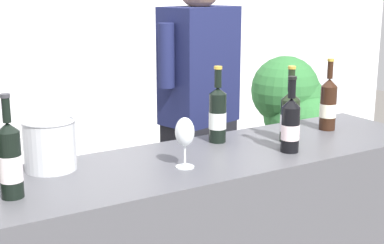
{
  "coord_description": "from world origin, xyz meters",
  "views": [
    {
      "loc": [
        -1.11,
        -1.81,
        1.66
      ],
      "look_at": [
        -0.02,
        0.0,
        1.14
      ],
      "focal_mm": 52.73,
      "sensor_mm": 36.0,
      "label": 1
    }
  ],
  "objects_px": {
    "wine_bottle_0": "(290,125)",
    "ice_bucket": "(50,144)",
    "wine_bottle_2": "(289,116)",
    "wine_glass": "(185,134)",
    "wine_bottle_5": "(328,104)",
    "potted_shrub": "(294,118)",
    "wine_bottle_4": "(218,114)",
    "wine_bottle_3": "(10,161)",
    "person_server": "(199,135)"
  },
  "relations": [
    {
      "from": "person_server",
      "to": "potted_shrub",
      "type": "distance_m",
      "value": 0.93
    },
    {
      "from": "wine_bottle_2",
      "to": "wine_glass",
      "type": "distance_m",
      "value": 0.58
    },
    {
      "from": "wine_glass",
      "to": "person_server",
      "type": "relative_size",
      "value": 0.11
    },
    {
      "from": "wine_bottle_0",
      "to": "wine_bottle_2",
      "type": "bearing_deg",
      "value": 50.95
    },
    {
      "from": "wine_bottle_0",
      "to": "person_server",
      "type": "bearing_deg",
      "value": 85.88
    },
    {
      "from": "ice_bucket",
      "to": "person_server",
      "type": "height_order",
      "value": "person_server"
    },
    {
      "from": "wine_bottle_4",
      "to": "ice_bucket",
      "type": "distance_m",
      "value": 0.74
    },
    {
      "from": "wine_bottle_5",
      "to": "ice_bucket",
      "type": "bearing_deg",
      "value": 175.57
    },
    {
      "from": "wine_bottle_5",
      "to": "wine_glass",
      "type": "bearing_deg",
      "value": -170.85
    },
    {
      "from": "ice_bucket",
      "to": "wine_glass",
      "type": "bearing_deg",
      "value": -28.7
    },
    {
      "from": "wine_bottle_2",
      "to": "wine_glass",
      "type": "xyz_separation_m",
      "value": [
        -0.57,
        -0.08,
        0.02
      ]
    },
    {
      "from": "wine_bottle_0",
      "to": "wine_bottle_4",
      "type": "bearing_deg",
      "value": 121.7
    },
    {
      "from": "wine_bottle_2",
      "to": "wine_bottle_5",
      "type": "height_order",
      "value": "wine_bottle_5"
    },
    {
      "from": "wine_bottle_0",
      "to": "wine_glass",
      "type": "bearing_deg",
      "value": 174.33
    },
    {
      "from": "wine_bottle_0",
      "to": "wine_glass",
      "type": "distance_m",
      "value": 0.47
    },
    {
      "from": "wine_bottle_3",
      "to": "wine_bottle_5",
      "type": "distance_m",
      "value": 1.49
    },
    {
      "from": "wine_bottle_4",
      "to": "potted_shrub",
      "type": "height_order",
      "value": "wine_bottle_4"
    },
    {
      "from": "wine_bottle_2",
      "to": "wine_bottle_5",
      "type": "relative_size",
      "value": 0.99
    },
    {
      "from": "wine_bottle_3",
      "to": "potted_shrub",
      "type": "bearing_deg",
      "value": 25.37
    },
    {
      "from": "wine_bottle_5",
      "to": "ice_bucket",
      "type": "relative_size",
      "value": 1.69
    },
    {
      "from": "person_server",
      "to": "wine_bottle_0",
      "type": "bearing_deg",
      "value": -94.12
    },
    {
      "from": "wine_bottle_3",
      "to": "potted_shrub",
      "type": "distance_m",
      "value": 2.29
    },
    {
      "from": "wine_bottle_0",
      "to": "person_server",
      "type": "xyz_separation_m",
      "value": [
        0.06,
        0.8,
        -0.24
      ]
    },
    {
      "from": "wine_bottle_4",
      "to": "potted_shrub",
      "type": "relative_size",
      "value": 0.28
    },
    {
      "from": "wine_glass",
      "to": "person_server",
      "type": "bearing_deg",
      "value": 54.84
    },
    {
      "from": "potted_shrub",
      "to": "person_server",
      "type": "bearing_deg",
      "value": -164.43
    },
    {
      "from": "wine_glass",
      "to": "potted_shrub",
      "type": "xyz_separation_m",
      "value": [
        1.42,
        1.0,
        -0.32
      ]
    },
    {
      "from": "wine_bottle_5",
      "to": "wine_bottle_0",
      "type": "bearing_deg",
      "value": -154.56
    },
    {
      "from": "person_server",
      "to": "potted_shrub",
      "type": "bearing_deg",
      "value": 15.57
    },
    {
      "from": "wine_bottle_3",
      "to": "ice_bucket",
      "type": "distance_m",
      "value": 0.29
    },
    {
      "from": "wine_bottle_5",
      "to": "ice_bucket",
      "type": "height_order",
      "value": "wine_bottle_5"
    },
    {
      "from": "wine_glass",
      "to": "wine_bottle_2",
      "type": "bearing_deg",
      "value": 7.7
    },
    {
      "from": "wine_bottle_0",
      "to": "wine_bottle_5",
      "type": "relative_size",
      "value": 0.93
    },
    {
      "from": "wine_bottle_0",
      "to": "wine_bottle_4",
      "type": "relative_size",
      "value": 0.94
    },
    {
      "from": "wine_bottle_2",
      "to": "wine_bottle_4",
      "type": "distance_m",
      "value": 0.31
    },
    {
      "from": "wine_bottle_0",
      "to": "wine_bottle_3",
      "type": "relative_size",
      "value": 0.92
    },
    {
      "from": "wine_bottle_3",
      "to": "wine_glass",
      "type": "relative_size",
      "value": 1.77
    },
    {
      "from": "wine_bottle_0",
      "to": "potted_shrub",
      "type": "distance_m",
      "value": 1.45
    },
    {
      "from": "wine_bottle_2",
      "to": "wine_bottle_4",
      "type": "relative_size",
      "value": 1.0
    },
    {
      "from": "wine_bottle_3",
      "to": "wine_bottle_4",
      "type": "height_order",
      "value": "wine_bottle_3"
    },
    {
      "from": "wine_bottle_4",
      "to": "person_server",
      "type": "distance_m",
      "value": 0.62
    },
    {
      "from": "wine_bottle_0",
      "to": "person_server",
      "type": "height_order",
      "value": "person_server"
    },
    {
      "from": "wine_bottle_2",
      "to": "wine_bottle_4",
      "type": "xyz_separation_m",
      "value": [
        -0.27,
        0.15,
        0.01
      ]
    },
    {
      "from": "wine_bottle_4",
      "to": "person_server",
      "type": "height_order",
      "value": "person_server"
    },
    {
      "from": "wine_bottle_3",
      "to": "wine_glass",
      "type": "bearing_deg",
      "value": -2.3
    },
    {
      "from": "wine_bottle_0",
      "to": "ice_bucket",
      "type": "height_order",
      "value": "wine_bottle_0"
    },
    {
      "from": "person_server",
      "to": "potted_shrub",
      "type": "relative_size",
      "value": 1.46
    },
    {
      "from": "wine_bottle_3",
      "to": "wine_bottle_5",
      "type": "bearing_deg",
      "value": 4.34
    },
    {
      "from": "wine_bottle_5",
      "to": "ice_bucket",
      "type": "xyz_separation_m",
      "value": [
        -1.3,
        0.1,
        -0.02
      ]
    },
    {
      "from": "wine_bottle_4",
      "to": "wine_bottle_5",
      "type": "xyz_separation_m",
      "value": [
        0.56,
        -0.09,
        -0.0
      ]
    }
  ]
}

